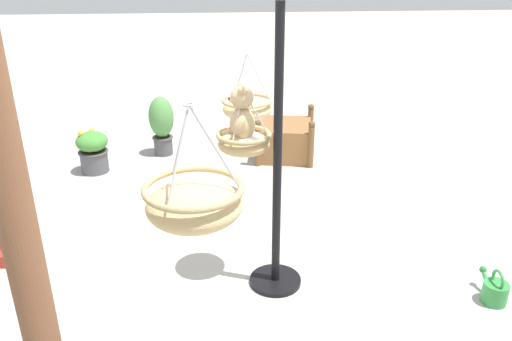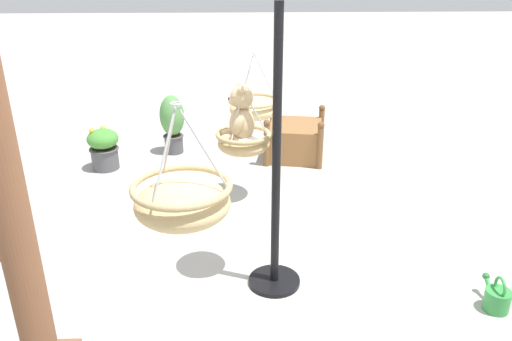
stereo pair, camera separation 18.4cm
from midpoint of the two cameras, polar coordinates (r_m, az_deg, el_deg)
ground_plane at (r=4.63m, az=-0.36°, el=-11.00°), size 40.00×40.00×0.00m
display_pole_central at (r=4.08m, az=1.03°, el=-4.19°), size 0.44×0.44×2.37m
hanging_basket_with_teddy at (r=3.99m, az=-2.71°, el=3.25°), size 0.44×0.44×0.52m
teddy_bear at (r=3.93m, az=-3.09°, el=5.97°), size 0.32×0.28×0.46m
hanging_basket_left_high at (r=2.75m, az=-8.88°, el=-3.58°), size 0.55×0.55×0.68m
hanging_basket_right_low at (r=5.46m, az=-1.97°, el=7.05°), size 0.55×0.55×0.71m
greenhouse_pillar_left at (r=3.16m, az=-27.42°, el=-2.15°), size 0.42×0.42×2.90m
wooden_planter_box at (r=6.96m, az=2.53°, el=3.63°), size 0.96×0.90×0.64m
potted_plant_fern_front at (r=6.78m, az=-18.61°, el=2.13°), size 0.40×0.40×0.57m
potted_plant_tall_leafy at (r=7.09m, az=-11.30°, el=5.19°), size 0.34×0.34×0.82m
watering_can at (r=4.59m, az=24.19°, el=-12.26°), size 0.35×0.20×0.30m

